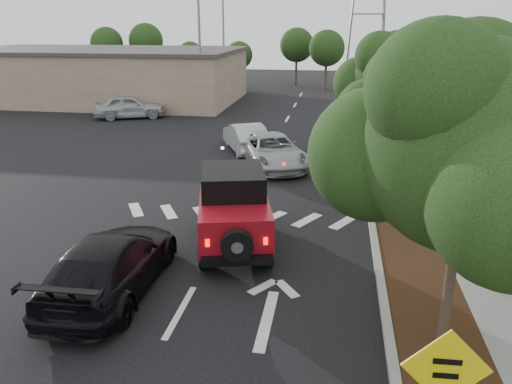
% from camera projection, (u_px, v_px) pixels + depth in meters
% --- Properties ---
extents(ground, '(120.00, 120.00, 0.00)m').
position_uv_depth(ground, '(180.00, 312.00, 11.37)').
color(ground, black).
rests_on(ground, ground).
extents(curb, '(0.20, 70.00, 0.15)m').
position_uv_depth(curb, '(364.00, 170.00, 21.85)').
color(curb, '#9E9B93').
rests_on(curb, ground).
extents(planting_strip, '(1.80, 70.00, 0.12)m').
position_uv_depth(planting_strip, '(387.00, 172.00, 21.70)').
color(planting_strip, black).
rests_on(planting_strip, ground).
extents(sidewalk, '(2.00, 70.00, 0.12)m').
position_uv_depth(sidewalk, '(433.00, 174.00, 21.41)').
color(sidewalk, gray).
rests_on(sidewalk, ground).
extents(hedge, '(0.80, 70.00, 0.80)m').
position_uv_depth(hedge, '(468.00, 168.00, 21.09)').
color(hedge, black).
rests_on(hedge, ground).
extents(commercial_building, '(22.00, 12.00, 4.00)m').
position_uv_depth(commercial_building, '(102.00, 76.00, 41.16)').
color(commercial_building, '#83715B').
rests_on(commercial_building, ground).
extents(transmission_tower, '(7.00, 4.00, 28.00)m').
position_uv_depth(transmission_tower, '(363.00, 81.00, 55.27)').
color(transmission_tower, slate).
rests_on(transmission_tower, ground).
extents(street_tree_near, '(3.80, 3.80, 5.92)m').
position_uv_depth(street_tree_near, '(440.00, 350.00, 10.05)').
color(street_tree_near, black).
rests_on(street_tree_near, ground).
extents(street_tree_mid, '(3.20, 3.20, 5.32)m').
position_uv_depth(street_tree_mid, '(401.00, 220.00, 16.59)').
color(street_tree_mid, black).
rests_on(street_tree_mid, ground).
extents(street_tree_far, '(3.40, 3.40, 5.62)m').
position_uv_depth(street_tree_far, '(385.00, 167.00, 22.65)').
color(street_tree_far, black).
rests_on(street_tree_far, ground).
extents(light_pole_a, '(2.00, 0.22, 9.00)m').
position_uv_depth(light_pole_a, '(202.00, 111.00, 36.63)').
color(light_pole_a, slate).
rests_on(light_pole_a, ground).
extents(light_pole_b, '(2.00, 0.22, 9.00)m').
position_uv_depth(light_pole_b, '(225.00, 90.00, 47.98)').
color(light_pole_b, slate).
rests_on(light_pole_b, ground).
extents(red_jeep, '(2.82, 4.57, 2.24)m').
position_uv_depth(red_jeep, '(233.00, 207.00, 14.56)').
color(red_jeep, black).
rests_on(red_jeep, ground).
extents(silver_suv_ahead, '(4.09, 5.65, 1.43)m').
position_uv_depth(silver_suv_ahead, '(272.00, 151.00, 22.58)').
color(silver_suv_ahead, '#A2A5A9').
rests_on(silver_suv_ahead, ground).
extents(black_suv_oncoming, '(2.17, 5.13, 1.48)m').
position_uv_depth(black_suv_oncoming, '(111.00, 263.00, 12.02)').
color(black_suv_oncoming, black).
rests_on(black_suv_oncoming, ground).
extents(silver_sedan_oncoming, '(3.17, 4.60, 1.44)m').
position_uv_depth(silver_sedan_oncoming, '(246.00, 137.00, 25.27)').
color(silver_sedan_oncoming, '#B6B8BE').
rests_on(silver_sedan_oncoming, ground).
extents(parked_suv, '(5.03, 3.56, 1.59)m').
position_uv_depth(parked_suv, '(129.00, 106.00, 33.79)').
color(parked_suv, '#B1B4B9').
rests_on(parked_suv, ground).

